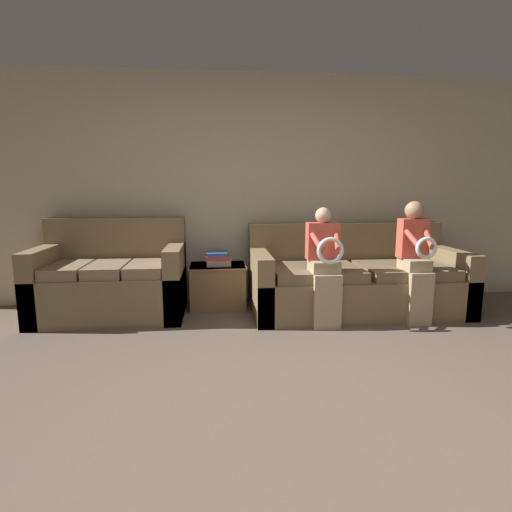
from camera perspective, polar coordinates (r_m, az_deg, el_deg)
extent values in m
plane|color=brown|center=(2.30, 9.02, -24.60)|extent=(14.00, 14.00, 0.00)
cube|color=#BCB293|center=(4.63, 0.59, 9.38)|extent=(7.91, 0.06, 2.55)
cube|color=brown|center=(4.39, 13.98, -5.08)|extent=(2.20, 1.00, 0.40)
cube|color=brown|center=(4.68, 12.57, 1.55)|extent=(2.20, 0.20, 0.51)
cube|color=brown|center=(4.13, 0.61, -3.89)|extent=(0.16, 1.00, 0.66)
cube|color=brown|center=(4.80, 25.57, -2.94)|extent=(0.16, 1.00, 0.66)
cube|color=brown|center=(4.11, 8.42, -2.26)|extent=(0.88, 0.76, 0.11)
cube|color=brown|center=(4.43, 20.28, -1.89)|extent=(0.88, 0.76, 0.11)
cube|color=brown|center=(4.35, -19.84, -5.15)|extent=(1.45, 0.87, 0.46)
cube|color=brown|center=(4.58, -19.19, 1.90)|extent=(1.45, 0.20, 0.53)
cube|color=brown|center=(4.52, -27.89, -3.43)|extent=(0.16, 0.87, 0.72)
cube|color=brown|center=(4.21, -11.40, -3.39)|extent=(0.16, 0.87, 0.72)
cube|color=#7A664C|center=(4.30, -25.23, -1.79)|extent=(0.35, 0.63, 0.11)
cube|color=#7A664C|center=(4.19, -20.39, -1.75)|extent=(0.35, 0.63, 0.11)
cube|color=#7A664C|center=(4.11, -15.32, -1.69)|extent=(0.35, 0.63, 0.11)
cube|color=tan|center=(3.79, 10.10, -6.44)|extent=(0.26, 0.10, 0.51)
cube|color=tan|center=(3.84, 9.66, -1.43)|extent=(0.26, 0.28, 0.11)
cube|color=#C64C3D|center=(3.88, 9.49, 2.13)|extent=(0.31, 0.14, 0.35)
sphere|color=tan|center=(3.85, 9.59, 5.75)|extent=(0.15, 0.15, 0.15)
torus|color=white|center=(3.63, 10.58, 0.75)|extent=(0.25, 0.04, 0.25)
cylinder|color=#C64C3D|center=(3.72, 8.55, 2.26)|extent=(0.11, 0.31, 0.20)
cylinder|color=#C64C3D|center=(3.77, 11.50, 2.28)|extent=(0.11, 0.31, 0.20)
cube|color=tan|center=(4.12, 22.31, -5.70)|extent=(0.23, 0.10, 0.51)
cube|color=tan|center=(4.18, 21.68, -1.10)|extent=(0.23, 0.28, 0.11)
cube|color=#C64C3D|center=(4.20, 21.45, 2.38)|extent=(0.27, 0.14, 0.38)
sphere|color=#A37A5B|center=(4.18, 21.68, 6.08)|extent=(0.18, 0.18, 0.18)
torus|color=white|center=(3.97, 23.17, 1.06)|extent=(0.21, 0.04, 0.21)
cylinder|color=#C64C3D|center=(4.04, 21.29, 2.54)|extent=(0.10, 0.31, 0.22)
cylinder|color=#C64C3D|center=(4.12, 23.37, 2.53)|extent=(0.10, 0.31, 0.22)
cube|color=brown|center=(4.43, -5.47, -4.26)|extent=(0.59, 0.48, 0.47)
cube|color=brown|center=(4.38, -5.51, -1.37)|extent=(0.61, 0.50, 0.02)
cube|color=gray|center=(4.38, -5.33, -0.87)|extent=(0.26, 0.27, 0.06)
cube|color=#BC3833|center=(4.38, -5.59, -0.19)|extent=(0.25, 0.26, 0.05)
cube|color=#33569E|center=(4.37, -5.62, 0.36)|extent=(0.22, 0.26, 0.04)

